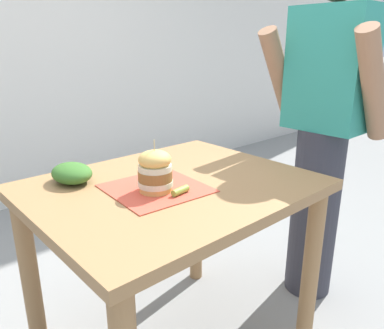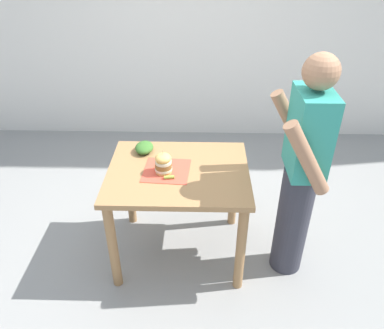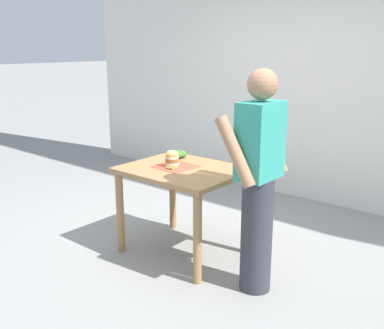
# 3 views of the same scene
# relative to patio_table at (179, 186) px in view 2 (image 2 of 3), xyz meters

# --- Properties ---
(ground_plane) EXTENTS (80.00, 80.00, 0.00)m
(ground_plane) POSITION_rel_patio_table_xyz_m (0.00, 0.00, -0.66)
(ground_plane) COLOR gray
(patio_table) EXTENTS (0.83, 1.02, 0.80)m
(patio_table) POSITION_rel_patio_table_xyz_m (0.00, 0.00, 0.00)
(patio_table) COLOR #9E7247
(patio_table) RESTS_ON ground
(serving_paper) EXTENTS (0.35, 0.35, 0.00)m
(serving_paper) POSITION_rel_patio_table_xyz_m (0.01, -0.08, 0.14)
(serving_paper) COLOR #D64C38
(serving_paper) RESTS_ON patio_table
(sandwich) EXTENTS (0.12, 0.12, 0.19)m
(sandwich) POSITION_rel_patio_table_xyz_m (0.03, -0.10, 0.22)
(sandwich) COLOR #E5B25B
(sandwich) RESTS_ON serving_paper
(pickle_spear) EXTENTS (0.03, 0.07, 0.02)m
(pickle_spear) POSITION_rel_patio_table_xyz_m (0.11, -0.06, 0.16)
(pickle_spear) COLOR #8EA83D
(pickle_spear) RESTS_ON serving_paper
(side_salad) EXTENTS (0.18, 0.14, 0.07)m
(side_salad) POSITION_rel_patio_table_xyz_m (-0.25, -0.28, 0.18)
(side_salad) COLOR #386B28
(side_salad) RESTS_ON patio_table
(diner_across_table) EXTENTS (0.55, 0.35, 1.69)m
(diner_across_table) POSITION_rel_patio_table_xyz_m (0.13, 0.84, 0.23)
(diner_across_table) COLOR #33333D
(diner_across_table) RESTS_ON ground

